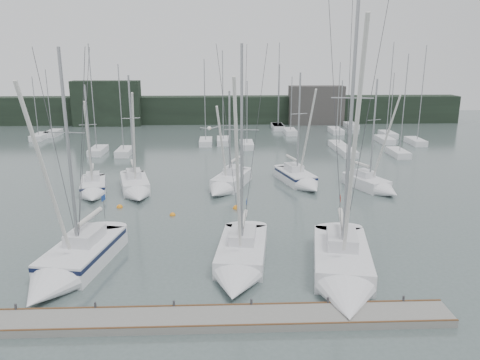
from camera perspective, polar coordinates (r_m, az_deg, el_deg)
name	(u,v)px	position (r m, az deg, el deg)	size (l,w,h in m)	color
ground	(214,276)	(28.79, -3.20, -11.59)	(160.00, 160.00, 0.00)	#4D5D5A
dock	(213,319)	(24.33, -3.37, -16.52)	(24.00, 2.00, 0.40)	slate
far_treeline	(218,110)	(88.28, -2.69, 8.54)	(90.00, 4.00, 5.00)	black
far_building_left	(107,103)	(88.54, -15.93, 8.97)	(12.00, 3.00, 8.00)	black
far_building_right	(316,105)	(87.93, 9.26, 8.99)	(10.00, 3.00, 7.00)	#3F3D3A
mast_forest	(267,138)	(70.75, 3.36, 5.15)	(57.97, 27.50, 14.53)	silver
sailboat_near_left	(68,267)	(30.20, -20.18, -9.88)	(4.86, 10.20, 14.40)	silver
sailboat_near_center	(239,265)	(28.93, -0.10, -10.28)	(4.16, 9.86, 14.56)	silver
sailboat_near_right	(344,274)	(28.16, 12.53, -11.17)	(5.21, 11.12, 17.88)	silver
sailboat_mid_a	(93,189)	(46.02, -17.49, -1.09)	(3.68, 6.96, 10.89)	silver
sailboat_mid_b	(136,188)	(45.27, -12.56, -0.99)	(4.31, 8.21, 11.75)	silver
sailboat_mid_c	(226,184)	(45.48, -1.69, -0.53)	(5.07, 8.20, 10.21)	silver
sailboat_mid_d	(301,180)	(47.33, 7.44, -0.01)	(4.39, 7.99, 11.89)	silver
sailboat_mid_e	(376,186)	(46.89, 16.19, -0.71)	(4.55, 6.72, 11.34)	silver
buoy_a	(173,215)	(39.04, -8.22, -4.29)	(0.50, 0.50, 0.50)	orange
buoy_b	(236,209)	(40.29, -0.44, -3.50)	(0.62, 0.62, 0.62)	orange
buoy_c	(120,207)	(41.88, -14.46, -3.26)	(0.54, 0.54, 0.54)	orange
seagull	(209,128)	(25.45, -3.77, 6.33)	(0.99, 0.48, 0.20)	white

